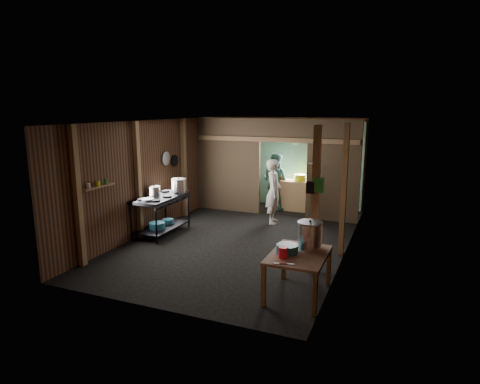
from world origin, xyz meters
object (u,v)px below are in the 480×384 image
at_px(pink_bucket, 283,252).
at_px(yellow_tub, 300,178).
at_px(prep_table, 298,275).
at_px(stove_pot_large, 179,186).
at_px(cook, 274,192).
at_px(gas_range, 161,215).
at_px(stock_pot, 310,236).

distance_m(pink_bucket, yellow_tub, 5.62).
xyz_separation_m(prep_table, stove_pot_large, (-3.54, 2.43, 0.71)).
distance_m(stove_pot_large, pink_bucket, 4.32).
bearing_deg(cook, gas_range, 116.49).
height_order(stove_pot_large, stock_pot, stove_pot_large).
bearing_deg(stove_pot_large, pink_bucket, -38.59).
relative_size(prep_table, stock_pot, 2.49).
relative_size(gas_range, stove_pot_large, 4.35).
relative_size(stove_pot_large, pink_bucket, 2.05).
bearing_deg(yellow_tub, prep_table, -76.22).
bearing_deg(pink_bucket, prep_table, 56.24).
height_order(prep_table, stove_pot_large, stove_pot_large).
relative_size(gas_range, stock_pot, 3.25).
distance_m(prep_table, yellow_tub, 5.44).
bearing_deg(pink_bucket, gas_range, 148.70).
distance_m(gas_range, yellow_tub, 4.17).
height_order(prep_table, cook, cook).
xyz_separation_m(pink_bucket, yellow_tub, (-1.11, 5.51, 0.17)).
bearing_deg(gas_range, yellow_tub, 54.20).
xyz_separation_m(gas_range, stove_pot_large, (0.17, 0.54, 0.60)).
distance_m(prep_table, pink_bucket, 0.53).
relative_size(prep_table, stove_pot_large, 3.33).
distance_m(gas_range, pink_bucket, 4.15).
distance_m(stock_pot, pink_bucket, 0.61).
xyz_separation_m(stock_pot, yellow_tub, (-1.39, 4.98, 0.04)).
relative_size(gas_range, cook, 0.93).
relative_size(pink_bucket, cook, 0.10).
height_order(gas_range, yellow_tub, yellow_tub).
xyz_separation_m(prep_table, cook, (-1.58, 3.73, 0.47)).
relative_size(stove_pot_large, stock_pot, 0.75).
xyz_separation_m(prep_table, pink_bucket, (-0.17, -0.26, 0.43)).
height_order(prep_table, stock_pot, stock_pot).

